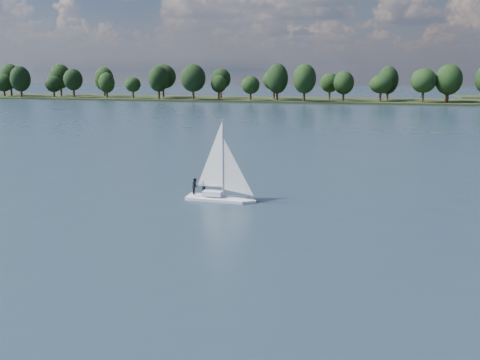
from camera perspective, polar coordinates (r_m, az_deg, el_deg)
name	(u,v)px	position (r m, az deg, el deg)	size (l,w,h in m)	color
ground	(313,130)	(118.81, 7.78, 5.34)	(700.00, 700.00, 0.00)	#233342
far_shore	(345,101)	(230.08, 11.14, 8.23)	(660.00, 40.00, 1.50)	black
sailboat	(217,177)	(53.22, -2.52, 0.31)	(6.58, 2.05, 8.59)	white
treeline	(284,81)	(228.73, 4.71, 10.43)	(562.24, 74.34, 18.64)	black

